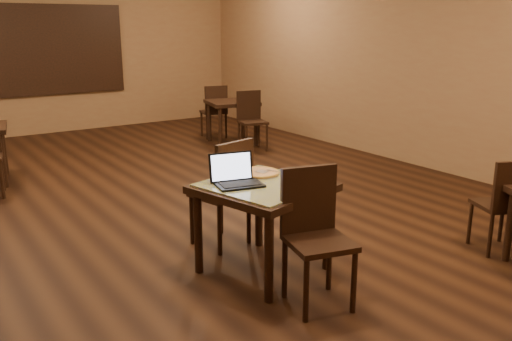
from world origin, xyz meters
TOP-DOWN VIEW (x-y plane):
  - ground at (0.00, 0.00)m, footprint 10.00×10.00m
  - wall_back at (0.00, 5.00)m, footprint 8.00×0.02m
  - wall_right at (4.00, 0.00)m, footprint 0.02×10.00m
  - mural at (0.50, 4.96)m, footprint 2.34×0.05m
  - tiled_table at (0.10, -2.21)m, footprint 1.12×1.12m
  - chair_main_near at (0.12, -2.82)m, footprint 0.53×0.53m
  - chair_main_far at (0.12, -1.60)m, footprint 0.53×0.53m
  - laptop at (-0.10, -2.10)m, footprint 0.41×0.36m
  - plate at (0.32, -2.39)m, footprint 0.29×0.29m
  - pizza_slice at (0.32, -2.39)m, footprint 0.28×0.28m
  - pizza_pan at (0.22, -1.97)m, footprint 0.34×0.34m
  - pizza_whole at (0.22, -1.97)m, footprint 0.35×0.35m
  - spatula at (0.24, -1.99)m, footprint 0.17×0.26m
  - napkin_roll at (0.50, -2.35)m, footprint 0.09×0.18m
  - other_table_a at (2.56, 2.25)m, footprint 0.95×0.95m
  - other_table_a_chair_near at (2.58, 1.69)m, footprint 0.50×0.50m
  - other_table_a_chair_far at (2.54, 2.80)m, footprint 0.50×0.50m
  - other_table_c_chair_far at (2.08, -3.12)m, footprint 0.50×0.50m

SIDE VIEW (x-z plane):
  - ground at x=0.00m, z-range 0.00..0.00m
  - other_table_c_chair_far at x=2.08m, z-range 0.06..0.93m
  - other_table_a_chair_near at x=2.58m, z-range 0.06..1.02m
  - other_table_a_chair_far at x=2.54m, z-range 0.06..1.02m
  - chair_main_near at x=0.12m, z-range 0.06..1.07m
  - chair_main_far at x=0.12m, z-range 0.06..1.08m
  - other_table_a at x=2.56m, z-range 0.24..0.98m
  - tiled_table at x=0.10m, z-range 0.28..1.04m
  - pizza_pan at x=0.22m, z-range 0.76..0.77m
  - plate at x=0.32m, z-range 0.76..0.78m
  - pizza_whole at x=0.22m, z-range 0.77..0.79m
  - napkin_roll at x=0.50m, z-range 0.76..0.80m
  - pizza_slice at x=0.32m, z-range 0.77..0.80m
  - spatula at x=0.24m, z-range 0.79..0.79m
  - laptop at x=-0.10m, z-range 0.70..0.95m
  - wall_back at x=0.00m, z-range 0.00..3.00m
  - wall_right at x=4.00m, z-range 0.00..3.00m
  - mural at x=0.50m, z-range 0.73..2.37m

